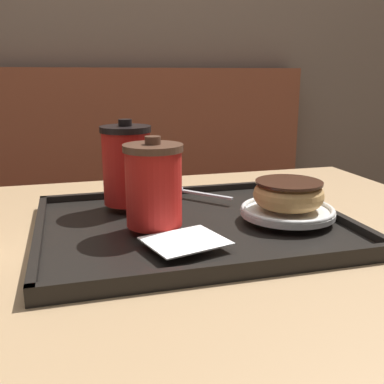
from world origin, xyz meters
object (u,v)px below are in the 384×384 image
Objects in this scene: coffee_cup_front at (154,185)px; donut_chocolate_glazed at (288,194)px; spoon at (184,190)px; coffee_cup_rear at (127,165)px.

coffee_cup_front is 1.19× the size of donut_chocolate_glazed.
donut_chocolate_glazed is at bearing 171.77° from spoon.
coffee_cup_front is at bearing 177.31° from donut_chocolate_glazed.
coffee_cup_rear is 1.26× the size of spoon.
spoon is (0.09, 0.18, -0.06)m from coffee_cup_front.
coffee_cup_rear is 1.31× the size of donut_chocolate_glazed.
donut_chocolate_glazed is at bearing -30.47° from coffee_cup_rear.
spoon is at bearing 62.53° from coffee_cup_front.
coffee_cup_front is 0.22m from donut_chocolate_glazed.
coffee_cup_front is 0.91× the size of coffee_cup_rear.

